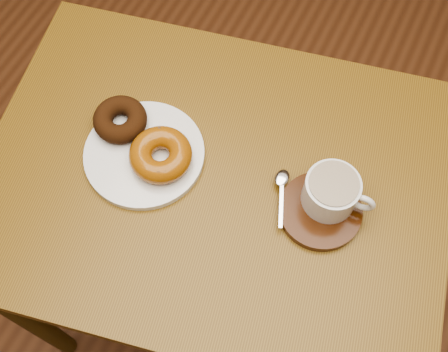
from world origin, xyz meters
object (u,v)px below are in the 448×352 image
at_px(cafe_table, 215,204).
at_px(saucer, 320,211).
at_px(donut_plate, 144,154).
at_px(coffee_cup, 332,192).

height_order(cafe_table, saucer, saucer).
bearing_deg(saucer, donut_plate, -173.95).
bearing_deg(donut_plate, coffee_cup, 9.76).
height_order(cafe_table, coffee_cup, coffee_cup).
xyz_separation_m(saucer, coffee_cup, (0.01, 0.02, 0.04)).
bearing_deg(coffee_cup, donut_plate, -173.07).
bearing_deg(donut_plate, cafe_table, 7.40).
distance_m(donut_plate, coffee_cup, 0.34).
bearing_deg(cafe_table, saucer, -5.88).
bearing_deg(coffee_cup, cafe_table, -171.53).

